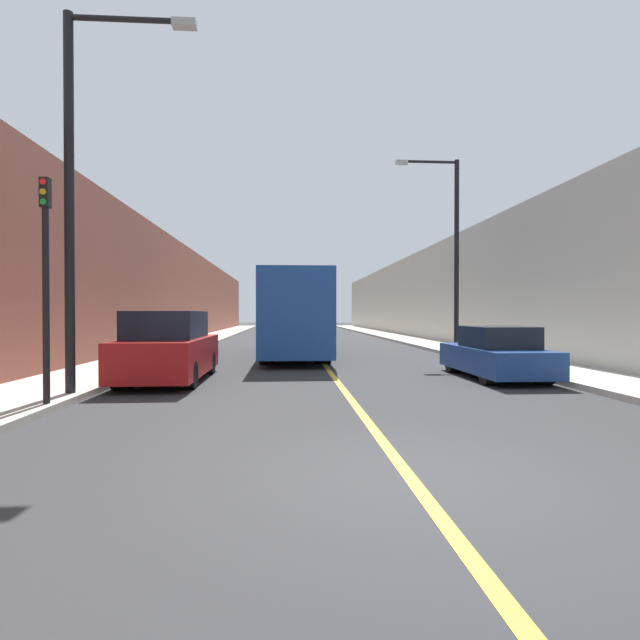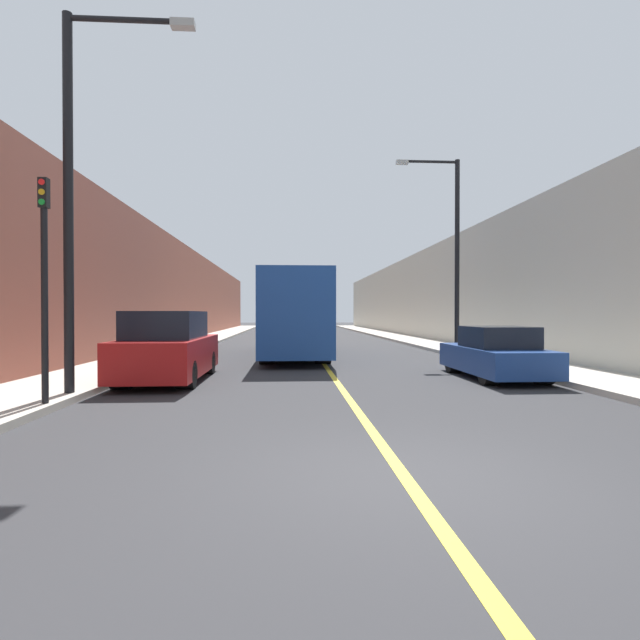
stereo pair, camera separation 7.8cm
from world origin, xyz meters
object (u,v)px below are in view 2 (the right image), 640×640
car_right_near (496,355)px  street_lamp_left (80,177)px  bus (294,314)px  street_lamp_right (452,243)px  traffic_light (44,281)px  parked_suv_left (168,349)px

car_right_near → street_lamp_left: size_ratio=0.55×
bus → street_lamp_right: street_lamp_right is taller
street_lamp_right → street_lamp_left: bearing=-138.4°
bus → street_lamp_right: size_ratio=1.34×
traffic_light → street_lamp_right: bearing=44.6°
car_right_near → street_lamp_left: 11.25m
street_lamp_right → parked_suv_left: bearing=-144.5°
parked_suv_left → street_lamp_right: 13.05m
parked_suv_left → street_lamp_left: street_lamp_left is taller
bus → traffic_light: (-4.73, -11.83, 0.62)m
car_right_near → street_lamp_right: street_lamp_right is taller
parked_suv_left → car_right_near: 8.98m
parked_suv_left → traffic_light: (-1.29, -4.02, 1.54)m
street_lamp_left → parked_suv_left: bearing=67.4°
bus → car_right_near: (5.53, -7.76, -1.13)m
bus → traffic_light: 12.75m
car_right_near → street_lamp_right: 8.38m
street_lamp_left → traffic_light: 2.58m
bus → street_lamp_right: 7.34m
bus → parked_suv_left: bus is taller
parked_suv_left → street_lamp_right: bearing=35.5°
street_lamp_left → street_lamp_right: (11.28, 10.00, 0.13)m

